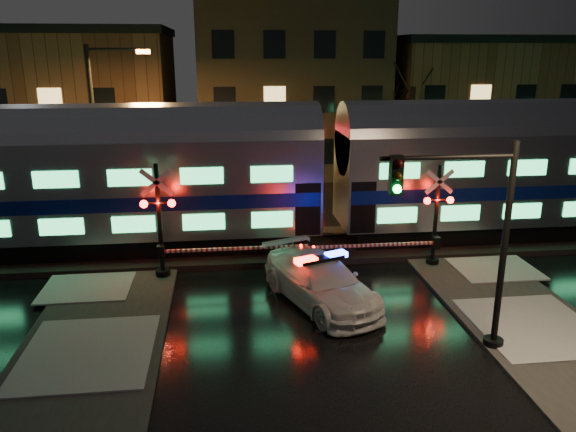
# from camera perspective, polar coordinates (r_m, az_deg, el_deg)

# --- Properties ---
(ground) EXTENTS (120.00, 120.00, 0.00)m
(ground) POSITION_cam_1_polar(r_m,az_deg,el_deg) (19.25, 1.80, -8.38)
(ground) COLOR black
(ground) RESTS_ON ground
(ballast) EXTENTS (90.00, 4.20, 0.24)m
(ballast) POSITION_cam_1_polar(r_m,az_deg,el_deg) (23.80, 0.03, -3.07)
(ballast) COLOR black
(ballast) RESTS_ON ground
(sidewalk_left) EXTENTS (4.00, 20.00, 0.12)m
(sidewalk_left) POSITION_cam_1_polar(r_m,az_deg,el_deg) (14.37, -22.28, -18.94)
(sidewalk_left) COLOR #2D2D2D
(sidewalk_left) RESTS_ON ground
(building_left) EXTENTS (14.00, 10.00, 9.00)m
(building_left) POSITION_cam_1_polar(r_m,az_deg,el_deg) (40.76, -21.80, 10.31)
(building_left) COLOR brown
(building_left) RESTS_ON ground
(building_mid) EXTENTS (12.00, 11.00, 11.50)m
(building_mid) POSITION_cam_1_polar(r_m,az_deg,el_deg) (40.10, -0.09, 13.17)
(building_mid) COLOR brown
(building_mid) RESTS_ON ground
(building_right) EXTENTS (12.00, 10.00, 8.50)m
(building_right) POSITION_cam_1_polar(r_m,az_deg,el_deg) (43.21, 17.70, 10.66)
(building_right) COLOR brown
(building_right) RESTS_ON ground
(train) EXTENTS (51.00, 3.12, 5.92)m
(train) POSITION_cam_1_polar(r_m,az_deg,el_deg) (23.16, 4.20, 4.73)
(train) COLOR black
(train) RESTS_ON ballast
(police_car) EXTENTS (3.91, 5.70, 1.70)m
(police_car) POSITION_cam_1_polar(r_m,az_deg,el_deg) (18.65, 3.35, -6.65)
(police_car) COLOR silver
(police_car) RESTS_ON ground
(crossing_signal_right) EXTENTS (5.64, 0.65, 3.99)m
(crossing_signal_right) POSITION_cam_1_polar(r_m,az_deg,el_deg) (21.97, 13.92, -1.06)
(crossing_signal_right) COLOR black
(crossing_signal_right) RESTS_ON ground
(crossing_signal_left) EXTENTS (6.07, 0.67, 4.30)m
(crossing_signal_left) POSITION_cam_1_polar(r_m,az_deg,el_deg) (20.66, -11.90, -1.66)
(crossing_signal_left) COLOR black
(crossing_signal_left) RESTS_ON ground
(traffic_light) EXTENTS (3.82, 0.69, 5.91)m
(traffic_light) POSITION_cam_1_polar(r_m,az_deg,el_deg) (15.64, 18.21, -2.84)
(traffic_light) COLOR black
(traffic_light) RESTS_ON ground
(streetlight) EXTENTS (2.79, 0.29, 8.34)m
(streetlight) POSITION_cam_1_polar(r_m,az_deg,el_deg) (27.02, -18.50, 8.69)
(streetlight) COLOR black
(streetlight) RESTS_ON ground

